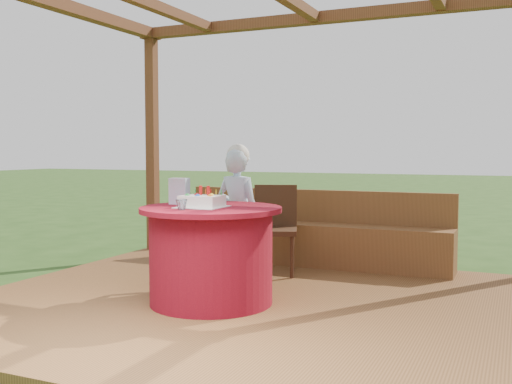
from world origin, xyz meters
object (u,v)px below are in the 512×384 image
elderly_woman (238,214)px  birthday_cake (202,201)px  gift_bag (179,191)px  chair (275,224)px  table (211,254)px  bench (311,240)px  drinking_glass (182,205)px

elderly_woman → birthday_cake: bearing=-86.1°
gift_bag → chair: bearing=66.1°
table → elderly_woman: bearing=98.3°
bench → chair: chair is taller
birthday_cake → chair: bearing=87.0°
chair → elderly_woman: elderly_woman is taller
chair → gift_bag: (-0.38, -1.21, 0.40)m
bench → drinking_glass: drinking_glass is taller
bench → birthday_cake: birthday_cake is taller
table → birthday_cake: birthday_cake is taller
birthday_cake → gift_bag: (-0.31, 0.16, 0.06)m
elderly_woman → gift_bag: bearing=-112.4°
elderly_woman → drinking_glass: 1.05m
chair → birthday_cake: size_ratio=2.44×
gift_bag → table: bearing=-23.9°
bench → birthday_cake: 2.05m
bench → elderly_woman: size_ratio=2.32×
gift_bag → birthday_cake: bearing=-34.4°
table → chair: size_ratio=1.29×
chair → elderly_woman: bearing=-101.8°
chair → gift_bag: gift_bag is taller
bench → birthday_cake: size_ratio=8.27×
birthday_cake → bench: bearing=82.5°
gift_bag → bench: bearing=66.0°
drinking_glass → elderly_woman: bearing=91.2°
elderly_woman → drinking_glass: bearing=-88.8°
bench → elderly_woman: (-0.31, -1.18, 0.39)m
table → birthday_cake: size_ratio=3.14×
chair → gift_bag: size_ratio=4.01×
drinking_glass → bench: bearing=82.6°
chair → gift_bag: bearing=-107.3°
bench → drinking_glass: bearing=-97.4°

